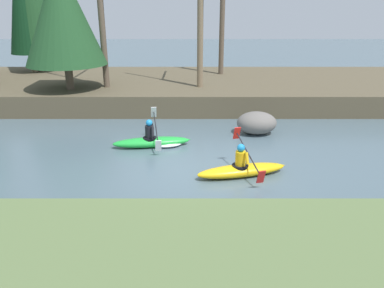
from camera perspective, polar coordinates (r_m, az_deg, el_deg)
ground_plane at (r=11.37m, az=0.77°, el=-4.16°), size 90.00×90.00×0.00m
riverbank_far at (r=20.35m, az=0.42°, el=8.51°), size 44.00×8.21×0.99m
conifer_tree_right at (r=18.37m, az=-19.25°, el=18.36°), size 3.63×3.63×5.67m
bare_tree_mid_upstream at (r=18.44m, az=-13.65°, el=19.72°), size 4.25×4.20×7.78m
bare_tree_mid_downstream at (r=18.00m, az=1.32°, el=18.51°), size 3.64×3.60×6.61m
bare_tree_downstream at (r=21.58m, az=4.70°, el=19.93°), size 4.12×4.07×7.52m
kayaker_lead at (r=11.09m, az=7.65°, el=-3.76°), size 2.78×2.05×1.20m
kayaker_middle at (r=13.30m, az=-5.76°, el=0.43°), size 2.80×2.07×1.20m
boulder_midstream at (r=14.72m, az=9.79°, el=3.20°), size 1.54×1.20×0.87m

